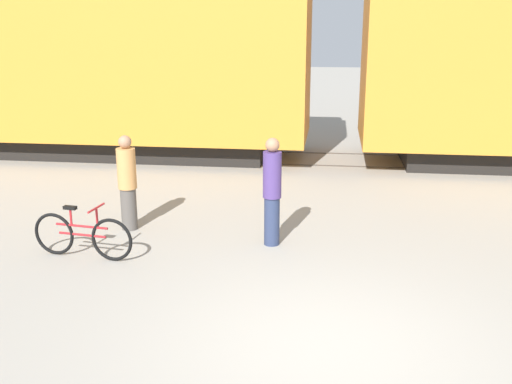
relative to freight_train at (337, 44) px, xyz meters
name	(u,v)px	position (x,y,z in m)	size (l,w,h in m)	color
ground_plane	(328,346)	(0.00, -9.23, -2.90)	(80.00, 80.00, 0.00)	gray
freight_train	(337,44)	(0.00, 0.00, 0.00)	(28.07, 3.12, 5.54)	black
rail_near	(332,166)	(0.00, -0.72, -2.89)	(40.07, 0.07, 0.01)	#4C4238
rail_far	(333,153)	(0.00, 0.72, -2.89)	(40.07, 0.07, 0.01)	#4C4238
bicycle_maroon	(83,235)	(-3.72, -7.12, -2.55)	(1.63, 0.46, 0.83)	black
person_in_purple	(272,191)	(-0.95, -6.20, -2.01)	(0.29, 0.29, 1.74)	#283351
person_in_tan	(127,183)	(-3.45, -5.78, -2.07)	(0.32, 0.32, 1.64)	#514C47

